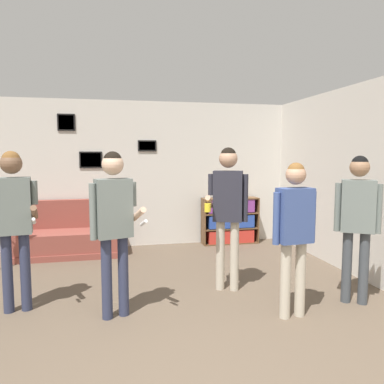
{
  "coord_description": "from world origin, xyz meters",
  "views": [
    {
      "loc": [
        -0.51,
        -2.22,
        1.73
      ],
      "look_at": [
        0.48,
        2.4,
        1.25
      ],
      "focal_mm": 35.0,
      "sensor_mm": 36.0,
      "label": 1
    }
  ],
  "objects_px": {
    "person_player_foreground_left": "(13,213)",
    "person_watcher_holding_cup": "(228,202)",
    "couch": "(69,237)",
    "person_spectator_far_right": "(358,213)",
    "person_player_foreground_center": "(114,216)",
    "person_spectator_near_bookshelf": "(294,224)",
    "bookshelf": "(230,221)"
  },
  "relations": [
    {
      "from": "couch",
      "to": "person_spectator_far_right",
      "type": "height_order",
      "value": "person_spectator_far_right"
    },
    {
      "from": "person_player_foreground_left",
      "to": "person_watcher_holding_cup",
      "type": "distance_m",
      "value": 2.46
    },
    {
      "from": "person_player_foreground_left",
      "to": "person_watcher_holding_cup",
      "type": "height_order",
      "value": "person_watcher_holding_cup"
    },
    {
      "from": "couch",
      "to": "person_watcher_holding_cup",
      "type": "bearing_deg",
      "value": -45.46
    },
    {
      "from": "person_spectator_far_right",
      "to": "person_spectator_near_bookshelf",
      "type": "bearing_deg",
      "value": -167.71
    },
    {
      "from": "person_player_foreground_center",
      "to": "person_watcher_holding_cup",
      "type": "xyz_separation_m",
      "value": [
        1.4,
        0.52,
        0.04
      ]
    },
    {
      "from": "person_player_foreground_left",
      "to": "couch",
      "type": "bearing_deg",
      "value": 82.78
    },
    {
      "from": "person_player_foreground_center",
      "to": "person_spectator_near_bookshelf",
      "type": "height_order",
      "value": "person_player_foreground_center"
    },
    {
      "from": "person_player_foreground_left",
      "to": "person_watcher_holding_cup",
      "type": "bearing_deg",
      "value": 3.36
    },
    {
      "from": "person_spectator_near_bookshelf",
      "to": "person_spectator_far_right",
      "type": "distance_m",
      "value": 0.9
    },
    {
      "from": "person_player_foreground_left",
      "to": "person_watcher_holding_cup",
      "type": "relative_size",
      "value": 0.97
    },
    {
      "from": "couch",
      "to": "person_player_foreground_center",
      "type": "relative_size",
      "value": 0.98
    },
    {
      "from": "bookshelf",
      "to": "person_player_foreground_left",
      "type": "height_order",
      "value": "person_player_foreground_left"
    },
    {
      "from": "person_watcher_holding_cup",
      "to": "person_player_foreground_left",
      "type": "bearing_deg",
      "value": -176.64
    },
    {
      "from": "person_watcher_holding_cup",
      "to": "person_spectator_near_bookshelf",
      "type": "height_order",
      "value": "person_watcher_holding_cup"
    },
    {
      "from": "person_player_foreground_left",
      "to": "person_spectator_near_bookshelf",
      "type": "bearing_deg",
      "value": -14.8
    },
    {
      "from": "bookshelf",
      "to": "person_player_foreground_center",
      "type": "height_order",
      "value": "person_player_foreground_center"
    },
    {
      "from": "couch",
      "to": "person_player_foreground_center",
      "type": "distance_m",
      "value": 2.93
    },
    {
      "from": "person_player_foreground_left",
      "to": "person_spectator_near_bookshelf",
      "type": "distance_m",
      "value": 2.99
    },
    {
      "from": "person_watcher_holding_cup",
      "to": "person_spectator_far_right",
      "type": "relative_size",
      "value": 1.06
    },
    {
      "from": "person_player_foreground_left",
      "to": "person_player_foreground_center",
      "type": "height_order",
      "value": "person_player_foreground_left"
    },
    {
      "from": "couch",
      "to": "person_spectator_near_bookshelf",
      "type": "height_order",
      "value": "person_spectator_near_bookshelf"
    },
    {
      "from": "bookshelf",
      "to": "person_spectator_far_right",
      "type": "distance_m",
      "value": 3.21
    },
    {
      "from": "couch",
      "to": "person_watcher_holding_cup",
      "type": "distance_m",
      "value": 3.19
    },
    {
      "from": "bookshelf",
      "to": "person_watcher_holding_cup",
      "type": "xyz_separation_m",
      "value": [
        -0.81,
        -2.39,
        0.69
      ]
    },
    {
      "from": "couch",
      "to": "person_player_foreground_left",
      "type": "relative_size",
      "value": 0.98
    },
    {
      "from": "person_player_foreground_center",
      "to": "person_spectator_near_bookshelf",
      "type": "relative_size",
      "value": 1.07
    },
    {
      "from": "bookshelf",
      "to": "person_spectator_far_right",
      "type": "bearing_deg",
      "value": -80.67
    },
    {
      "from": "person_player_foreground_center",
      "to": "person_watcher_holding_cup",
      "type": "distance_m",
      "value": 1.49
    },
    {
      "from": "couch",
      "to": "person_player_foreground_center",
      "type": "bearing_deg",
      "value": -74.37
    },
    {
      "from": "person_player_foreground_left",
      "to": "person_spectator_near_bookshelf",
      "type": "relative_size",
      "value": 1.07
    },
    {
      "from": "couch",
      "to": "person_spectator_far_right",
      "type": "xyz_separation_m",
      "value": [
        3.48,
        -2.91,
        0.75
      ]
    }
  ]
}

